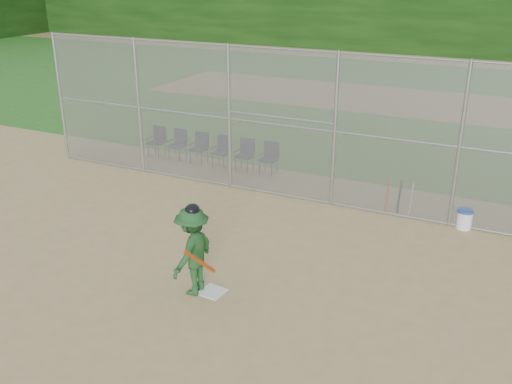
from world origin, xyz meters
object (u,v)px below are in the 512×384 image
at_px(batter_at_plate, 193,250).
at_px(chair_0, 156,142).
at_px(water_cooler, 464,219).
at_px(home_plate, 213,292).

distance_m(batter_at_plate, chair_0, 8.66).
bearing_deg(batter_at_plate, chair_0, 129.41).
bearing_deg(water_cooler, chair_0, 171.64).
bearing_deg(water_cooler, home_plate, -128.32).
height_order(water_cooler, chair_0, chair_0).
relative_size(batter_at_plate, chair_0, 1.93).
bearing_deg(chair_0, home_plate, -48.40).
height_order(home_plate, water_cooler, water_cooler).
height_order(home_plate, chair_0, chair_0).
height_order(home_plate, batter_at_plate, batter_at_plate).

